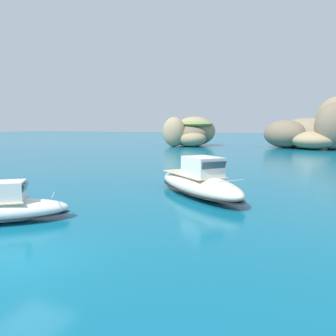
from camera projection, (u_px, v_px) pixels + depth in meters
The scene contains 4 objects.
ground_plane at pixel (28, 261), 11.39m from camera, with size 400.00×400.00×0.00m, color #0C5B7A.
islet_large at pixel (315, 130), 67.14m from camera, with size 21.70×21.33×10.74m.
islet_small at pixel (190, 133), 74.63m from camera, with size 14.61×14.45×6.82m.
motorboat_cream at pixel (199, 183), 21.67m from camera, with size 8.85×8.04×2.72m.
Camera 1 is at (8.91, -7.95, 4.79)m, focal length 34.18 mm.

